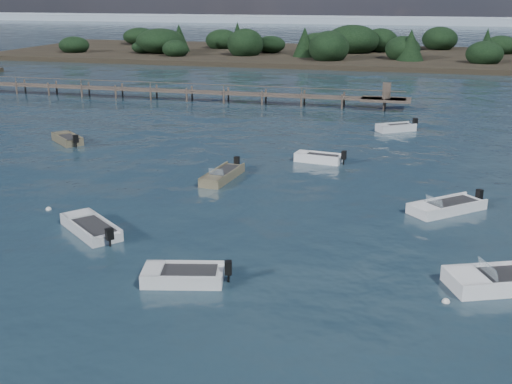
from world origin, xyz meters
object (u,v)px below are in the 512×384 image
(dinghy_mid_grey, at_px, (91,229))
(tender_far_grey, at_px, (67,141))
(dinghy_extra_b, at_px, (222,177))
(jetty, at_px, (153,90))
(dinghy_extra_a, at_px, (183,278))
(tender_far_white, at_px, (318,159))
(tender_far_grey_b, at_px, (396,129))
(dinghy_mid_white_b, at_px, (446,208))

(dinghy_mid_grey, xyz_separation_m, tender_far_grey, (-11.68, 17.59, 0.02))
(dinghy_extra_b, height_order, tender_far_grey, tender_far_grey)
(dinghy_extra_b, relative_size, jetty, 0.08)
(dinghy_extra_a, relative_size, dinghy_extra_b, 0.78)
(jetty, bearing_deg, dinghy_extra_b, -59.01)
(dinghy_extra_a, xyz_separation_m, tender_far_grey, (-18.26, 21.80, 0.02))
(tender_far_white, height_order, tender_far_grey, tender_far_grey)
(dinghy_extra_b, height_order, tender_far_grey_b, tender_far_grey_b)
(dinghy_extra_b, xyz_separation_m, tender_far_grey, (-15.20, 6.76, 0.02))
(dinghy_mid_grey, xyz_separation_m, dinghy_mid_white_b, (17.44, 7.97, -0.00))
(tender_far_white, relative_size, jetty, 0.06)
(tender_far_grey, height_order, jetty, jetty)
(dinghy_mid_white_b, distance_m, jetty, 44.45)
(tender_far_grey_b, bearing_deg, dinghy_extra_a, -101.92)
(dinghy_extra_b, xyz_separation_m, tender_far_white, (5.28, 5.93, 0.02))
(tender_far_white, bearing_deg, dinghy_mid_white_b, -45.52)
(dinghy_extra_a, height_order, tender_far_white, tender_far_white)
(dinghy_extra_a, relative_size, tender_far_white, 1.04)
(dinghy_mid_grey, relative_size, tender_far_grey_b, 1.20)
(dinghy_mid_grey, bearing_deg, dinghy_mid_white_b, 24.55)
(dinghy_mid_grey, xyz_separation_m, tender_far_grey_b, (13.58, 28.94, 0.02))
(dinghy_mid_grey, relative_size, dinghy_extra_a, 1.11)
(tender_far_white, distance_m, dinghy_mid_white_b, 12.33)
(dinghy_extra_a, xyz_separation_m, tender_far_grey_b, (6.99, 33.14, 0.02))
(dinghy_extra_b, xyz_separation_m, tender_far_grey_b, (10.06, 18.11, 0.02))
(dinghy_mid_white_b, distance_m, tender_far_grey, 30.67)
(dinghy_mid_white_b, relative_size, tender_far_grey, 1.22)
(dinghy_extra_b, distance_m, tender_far_white, 7.95)
(dinghy_extra_a, height_order, dinghy_extra_b, dinghy_extra_b)
(jetty, bearing_deg, tender_far_grey, -84.59)
(tender_far_white, height_order, jetty, jetty)
(dinghy_extra_a, bearing_deg, tender_far_grey, 129.96)
(dinghy_extra_b, bearing_deg, dinghy_mid_white_b, -11.62)
(dinghy_extra_b, bearing_deg, dinghy_mid_grey, -108.01)
(dinghy_extra_a, relative_size, tender_far_grey_b, 1.08)
(tender_far_grey_b, xyz_separation_m, tender_far_white, (-4.78, -12.18, -0.01))
(tender_far_white, xyz_separation_m, dinghy_mid_white_b, (8.64, -8.80, -0.02))
(dinghy_extra_a, distance_m, tender_far_grey_b, 33.87)
(jetty, bearing_deg, dinghy_extra_a, -65.09)
(tender_far_grey, bearing_deg, tender_far_grey_b, 24.19)
(dinghy_extra_b, relative_size, tender_far_grey, 1.37)
(dinghy_mid_white_b, xyz_separation_m, jetty, (-31.21, 31.64, 0.83))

